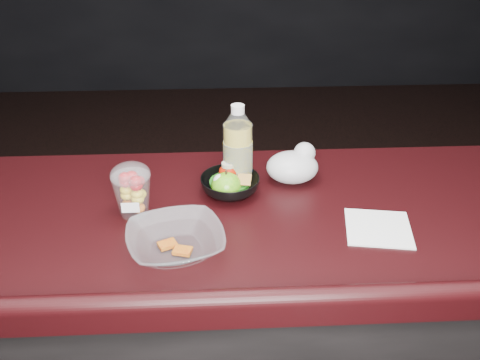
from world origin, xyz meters
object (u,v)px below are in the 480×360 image
at_px(lemonade_bottle, 238,154).
at_px(takeout_bowl, 176,242).
at_px(snack_bowl, 230,184).
at_px(fruit_cup, 132,189).
at_px(green_apple, 226,186).

bearing_deg(lemonade_bottle, takeout_bowl, -118.56).
distance_m(lemonade_bottle, snack_bowl, 0.09).
bearing_deg(lemonade_bottle, fruit_cup, -155.49).
xyz_separation_m(green_apple, takeout_bowl, (-0.13, -0.23, -0.01)).
height_order(lemonade_bottle, fruit_cup, lemonade_bottle).
relative_size(fruit_cup, takeout_bowl, 0.53).
distance_m(green_apple, takeout_bowl, 0.26).
bearing_deg(takeout_bowl, lemonade_bottle, 61.44).
height_order(green_apple, snack_bowl, snack_bowl).
xyz_separation_m(fruit_cup, green_apple, (0.24, 0.06, -0.04)).
height_order(snack_bowl, takeout_bowl, snack_bowl).
relative_size(fruit_cup, snack_bowl, 0.87).
bearing_deg(snack_bowl, takeout_bowl, -117.82).
relative_size(lemonade_bottle, green_apple, 2.86).
bearing_deg(green_apple, snack_bowl, 69.86).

